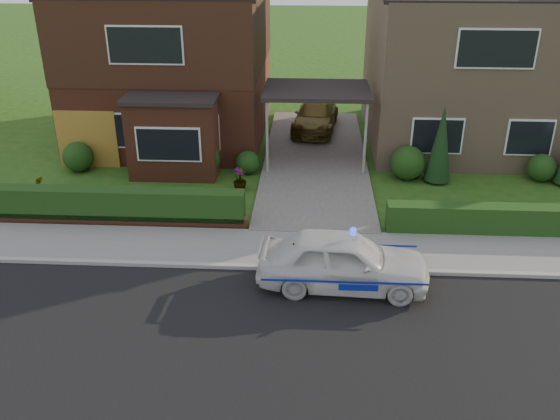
{
  "coord_description": "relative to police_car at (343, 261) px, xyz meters",
  "views": [
    {
      "loc": [
        -0.15,
        -10.01,
        7.99
      ],
      "look_at": [
        -0.91,
        3.5,
        1.5
      ],
      "focal_mm": 38.0,
      "sensor_mm": 36.0,
      "label": 1
    }
  ],
  "objects": [
    {
      "name": "shrub_left_near",
      "position": [
        -3.08,
        7.2,
        -0.28
      ],
      "size": [
        0.84,
        0.84,
        0.84
      ],
      "primitive_type": "sphere",
      "color": "black",
      "rests_on": "ground"
    },
    {
      "name": "conifer_a",
      "position": [
        3.52,
        6.8,
        0.6
      ],
      "size": [
        0.9,
        0.9,
        2.6
      ],
      "primitive_type": "cone",
      "color": "black",
      "rests_on": "ground"
    },
    {
      "name": "driveway_car",
      "position": [
        -0.68,
        12.1,
        0.02
      ],
      "size": [
        2.18,
        4.33,
        1.21
      ],
      "primitive_type": "imported",
      "rotation": [
        0.0,
        0.0,
        -0.12
      ],
      "color": "brown",
      "rests_on": "driveway"
    },
    {
      "name": "dwarf_wall",
      "position": [
        -6.48,
        2.9,
        -0.52
      ],
      "size": [
        7.7,
        0.25,
        0.36
      ],
      "primitive_type": "cube",
      "color": "brown",
      "rests_on": "ground"
    },
    {
      "name": "potted_plant_c",
      "position": [
        -3.18,
        5.64,
        -0.31
      ],
      "size": [
        0.6,
        0.6,
        0.79
      ],
      "primitive_type": "imported",
      "rotation": [
        0.0,
        0.0,
        1.06
      ],
      "color": "gray",
      "rests_on": "ground"
    },
    {
      "name": "driveway",
      "position": [
        -0.68,
        8.6,
        -0.64
      ],
      "size": [
        3.8,
        12.0,
        0.12
      ],
      "primitive_type": "cube",
      "color": "#666059",
      "rests_on": "ground"
    },
    {
      "name": "hedge_right",
      "position": [
        5.12,
        2.95,
        -0.7
      ],
      "size": [
        7.5,
        0.55,
        0.8
      ],
      "primitive_type": "cube",
      "color": "black",
      "rests_on": "ground"
    },
    {
      "name": "carport_link",
      "position": [
        -0.68,
        8.55,
        1.95
      ],
      "size": [
        3.8,
        3.0,
        2.77
      ],
      "color": "black",
      "rests_on": "ground"
    },
    {
      "name": "sidewalk",
      "position": [
        -0.68,
        1.7,
        -0.65
      ],
      "size": [
        60.0,
        2.0,
        0.1
      ],
      "primitive_type": "cube",
      "color": "slate",
      "rests_on": "ground"
    },
    {
      "name": "hedge_left",
      "position": [
        -6.48,
        3.05,
        -0.7
      ],
      "size": [
        7.5,
        0.55,
        0.9
      ],
      "primitive_type": "cube",
      "color": "black",
      "rests_on": "ground"
    },
    {
      "name": "garage_door",
      "position": [
        -8.93,
        7.56,
        0.35
      ],
      "size": [
        2.2,
        0.1,
        2.1
      ],
      "primitive_type": "cube",
      "color": "olive",
      "rests_on": "ground"
    },
    {
      "name": "house_left",
      "position": [
        -6.46,
        11.5,
        3.11
      ],
      "size": [
        7.5,
        9.53,
        7.25
      ],
      "color": "brown",
      "rests_on": "ground"
    },
    {
      "name": "shrub_right_mid",
      "position": [
        7.12,
        7.1,
        -0.22
      ],
      "size": [
        0.96,
        0.96,
        0.96
      ],
      "primitive_type": "sphere",
      "color": "black",
      "rests_on": "ground"
    },
    {
      "name": "road",
      "position": [
        -0.68,
        -2.4,
        -0.7
      ],
      "size": [
        60.0,
        6.0,
        0.02
      ],
      "primitive_type": "cube",
      "color": "black",
      "rests_on": "ground"
    },
    {
      "name": "potted_plant_b",
      "position": [
        -9.68,
        4.78,
        -0.35
      ],
      "size": [
        0.5,
        0.48,
        0.7
      ],
      "primitive_type": "imported",
      "rotation": [
        0.0,
        0.0,
        0.64
      ],
      "color": "gray",
      "rests_on": "ground"
    },
    {
      "name": "shrub_left_mid",
      "position": [
        -4.68,
        6.9,
        -0.04
      ],
      "size": [
        1.32,
        1.32,
        1.32
      ],
      "primitive_type": "sphere",
      "color": "black",
      "rests_on": "ground"
    },
    {
      "name": "house_right",
      "position": [
        5.12,
        11.59,
        2.96
      ],
      "size": [
        7.5,
        8.06,
        7.25
      ],
      "color": "tan",
      "rests_on": "ground"
    },
    {
      "name": "ground",
      "position": [
        -0.68,
        -2.4,
        -0.7
      ],
      "size": [
        120.0,
        120.0,
        0.0
      ],
      "primitive_type": "plane",
      "color": "#1D4E15",
      "rests_on": "ground"
    },
    {
      "name": "shrub_left_far",
      "position": [
        -9.18,
        7.1,
        -0.16
      ],
      "size": [
        1.08,
        1.08,
        1.08
      ],
      "primitive_type": "sphere",
      "color": "black",
      "rests_on": "ground"
    },
    {
      "name": "police_car",
      "position": [
        0.0,
        0.0,
        0.0
      ],
      "size": [
        3.8,
        4.21,
        1.57
      ],
      "rotation": [
        0.0,
        0.0,
        1.52
      ],
      "color": "silver",
      "rests_on": "ground"
    },
    {
      "name": "kerb",
      "position": [
        -0.68,
        0.65,
        -0.64
      ],
      "size": [
        60.0,
        0.16,
        0.12
      ],
      "primitive_type": "cube",
      "color": "#9E9993",
      "rests_on": "ground"
    },
    {
      "name": "shrub_right_near",
      "position": [
        2.52,
        7.0,
        -0.1
      ],
      "size": [
        1.2,
        1.2,
        1.2
      ],
      "primitive_type": "sphere",
      "color": "black",
      "rests_on": "ground"
    },
    {
      "name": "potted_plant_a",
      "position": [
        -3.86,
        4.14,
        -0.36
      ],
      "size": [
        0.43,
        0.36,
        0.69
      ],
      "primitive_type": "imported",
      "rotation": [
        0.0,
        0.0,
        -0.39
      ],
      "color": "gray",
      "rests_on": "ground"
    }
  ]
}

